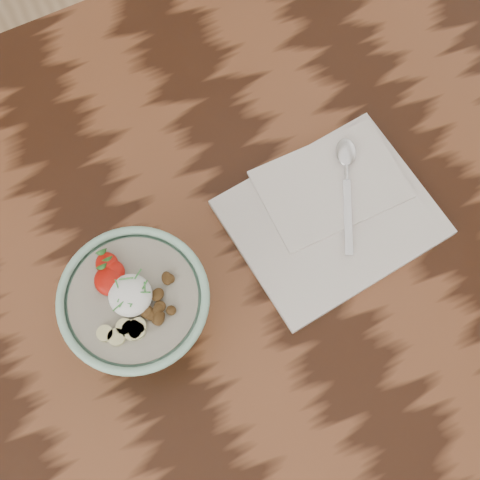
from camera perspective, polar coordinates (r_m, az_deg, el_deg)
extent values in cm
cube|color=black|center=(86.09, -9.26, -5.71)|extent=(160.00, 90.00, 4.00)
cylinder|color=#4C2D19|center=(151.12, 13.70, 15.44)|extent=(7.00, 7.00, 71.00)
cylinder|color=#94C7AD|center=(82.96, -8.23, -6.46)|extent=(7.48, 7.48, 1.07)
torus|color=#94C7AD|center=(74.58, -9.13, -4.95)|extent=(17.00, 17.00, 0.98)
cylinder|color=#A09985|center=(75.09, -9.07, -5.05)|extent=(14.42, 14.42, 0.89)
ellipsoid|color=white|center=(73.84, -9.34, -4.68)|extent=(4.84, 4.84, 2.66)
ellipsoid|color=#B01008|center=(74.77, -11.16, -3.45)|extent=(3.14, 3.46, 1.73)
cone|color=#286623|center=(74.97, -11.61, -2.44)|extent=(1.40, 1.03, 1.52)
ellipsoid|color=#B01008|center=(75.13, -10.78, -2.69)|extent=(2.61, 2.87, 1.44)
cone|color=#286623|center=(75.25, -11.16, -1.85)|extent=(1.40, 1.03, 1.52)
ellipsoid|color=#B01008|center=(75.56, -11.29, -2.01)|extent=(2.55, 2.80, 1.40)
cone|color=#286623|center=(75.69, -11.65, -1.20)|extent=(1.40, 1.03, 1.52)
cylinder|color=#D2CB8A|center=(73.90, -11.44, -7.82)|extent=(1.79, 1.79, 0.70)
cylinder|color=#D2CB8A|center=(73.66, -9.81, -7.32)|extent=(1.83, 1.83, 0.70)
cylinder|color=#D2CB8A|center=(73.45, -8.66, -7.27)|extent=(1.78, 1.78, 0.70)
cylinder|color=#D2CB8A|center=(73.36, -8.79, -7.68)|extent=(1.84, 1.84, 0.70)
cylinder|color=#D2CB8A|center=(73.46, -9.20, -7.60)|extent=(2.22, 2.22, 0.70)
cylinder|color=#D2CB8A|center=(73.58, -10.50, -8.16)|extent=(1.89, 1.89, 0.70)
ellipsoid|color=#4F3517|center=(73.54, -6.86, -5.67)|extent=(1.83, 1.81, 0.71)
ellipsoid|color=#4F3517|center=(73.56, -7.94, -6.11)|extent=(2.04, 2.03, 1.06)
ellipsoid|color=#4F3517|center=(73.15, -6.97, -6.66)|extent=(2.04, 2.13, 1.15)
ellipsoid|color=#4F3517|center=(74.29, -6.05, -3.28)|extent=(1.62, 1.67, 0.79)
ellipsoid|color=#4F3517|center=(73.45, -7.01, -5.88)|extent=(1.77, 1.53, 0.98)
ellipsoid|color=#4F3517|center=(73.33, -7.12, -6.80)|extent=(1.35, 1.28, 0.71)
ellipsoid|color=#4F3517|center=(73.82, -7.05, -4.65)|extent=(2.07, 1.99, 0.83)
ellipsoid|color=#4F3517|center=(73.24, -7.01, -6.50)|extent=(1.60, 1.22, 0.90)
ellipsoid|color=#4F3517|center=(74.20, -6.27, -3.26)|extent=(1.49, 1.83, 0.82)
ellipsoid|color=#4F3517|center=(73.39, -5.90, -6.00)|extent=(1.60, 1.61, 0.68)
ellipsoid|color=#4F3517|center=(73.42, -7.56, -6.37)|extent=(1.80, 1.73, 0.80)
cylinder|color=#3C893A|center=(73.25, -8.70, -2.88)|extent=(1.21, 0.87, 0.23)
cylinder|color=#3C893A|center=(72.58, -8.20, -4.44)|extent=(1.39, 0.82, 0.23)
cylinder|color=#3C893A|center=(73.30, -9.70, -3.26)|extent=(1.55, 0.71, 0.23)
cylinder|color=#3C893A|center=(73.27, -10.44, -3.78)|extent=(0.26, 1.29, 0.22)
cylinder|color=#3C893A|center=(72.66, -10.02, -5.29)|extent=(1.06, 0.76, 0.22)
cylinder|color=#3C893A|center=(72.86, -10.20, -4.81)|extent=(1.04, 0.95, 0.22)
cylinder|color=#3C893A|center=(72.74, -9.99, -5.03)|extent=(0.89, 0.57, 0.21)
cylinder|color=#3C893A|center=(72.80, -8.13, -3.80)|extent=(0.99, 0.83, 0.22)
cylinder|color=#3C893A|center=(72.64, -10.33, -5.57)|extent=(1.53, 0.61, 0.23)
cylinder|color=#3C893A|center=(72.54, -9.21, -5.13)|extent=(0.99, 1.24, 0.23)
cylinder|color=#3C893A|center=(72.72, -8.13, -4.02)|extent=(0.58, 1.22, 0.22)
cylinder|color=#3C893A|center=(72.55, -9.60, -5.34)|extent=(1.01, 0.87, 0.22)
cube|color=silver|center=(86.82, 7.81, 1.92)|extent=(26.67, 22.33, 0.96)
cube|color=silver|center=(87.77, 7.77, 4.72)|extent=(18.40, 12.72, 0.58)
cube|color=silver|center=(85.84, 9.19, 1.96)|extent=(5.59, 9.54, 0.31)
cylinder|color=silver|center=(88.26, 9.07, 5.90)|extent=(1.79, 2.66, 0.62)
ellipsoid|color=silver|center=(89.28, 9.03, 7.42)|extent=(4.30, 4.89, 0.85)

